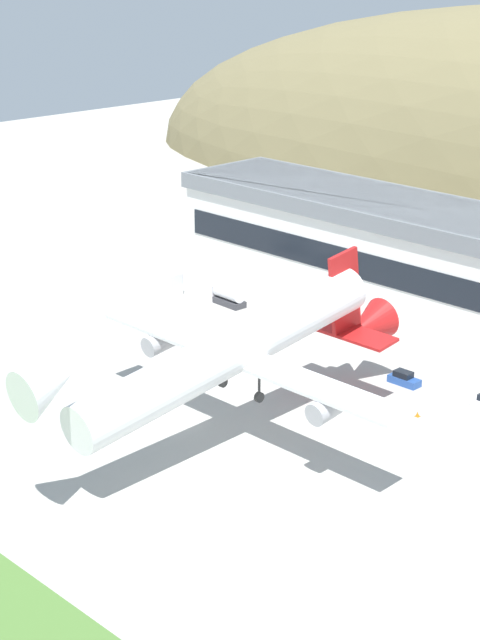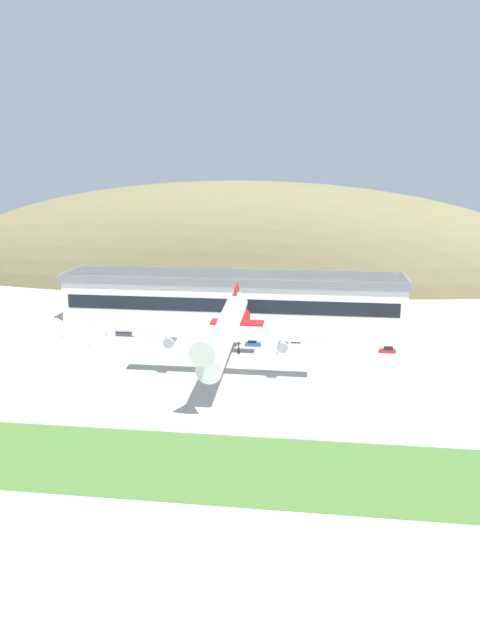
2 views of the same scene
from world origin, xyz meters
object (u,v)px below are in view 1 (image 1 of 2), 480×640
cargo_airplane (235,351)px  traffic_cone_1 (418,414)px  fuel_truck (224,294)px  service_car_0 (404,379)px  traffic_cone_0 (143,311)px  terminal_building (470,260)px  box_truck (160,281)px

cargo_airplane → traffic_cone_1: bearing=62.9°
cargo_airplane → fuel_truck: size_ratio=6.61×
service_car_0 → traffic_cone_0: service_car_0 is taller
service_car_0 → fuel_truck: size_ratio=0.52×
cargo_airplane → traffic_cone_0: bearing=153.7°
fuel_truck → traffic_cone_0: (-4.86, -11.09, -1.19)m
terminal_building → traffic_cone_1: (15.51, -31.87, -7.60)m
cargo_airplane → traffic_cone_0: size_ratio=85.85×
box_truck → traffic_cone_0: (5.86, -8.04, -1.29)m
service_car_0 → traffic_cone_1: bearing=-42.9°
terminal_building → cargo_airplane: (5.96, -50.54, 2.25)m
traffic_cone_0 → cargo_airplane: bearing=-26.3°
traffic_cone_0 → service_car_0: bearing=8.5°
terminal_building → traffic_cone_0: (-31.93, -31.86, -7.60)m
cargo_airplane → traffic_cone_0: 43.38m
fuel_truck → traffic_cone_0: fuel_truck is taller
service_car_0 → traffic_cone_1: 8.96m
service_car_0 → traffic_cone_1: (6.56, -6.10, -0.38)m
fuel_truck → box_truck: 11.14m
terminal_building → service_car_0: size_ratio=25.33×
terminal_building → cargo_airplane: size_ratio=1.99×
fuel_truck → terminal_building: bearing=37.5°
box_truck → traffic_cone_1: box_truck is taller
fuel_truck → traffic_cone_0: bearing=-113.7°
box_truck → traffic_cone_0: 10.03m
service_car_0 → fuel_truck: bearing=172.1°
service_car_0 → box_truck: box_truck is taller
cargo_airplane → service_car_0: cargo_airplane is taller
terminal_building → box_truck: size_ratio=12.49×
box_truck → traffic_cone_0: size_ratio=13.65×
cargo_airplane → box_truck: bearing=148.6°
service_car_0 → traffic_cone_0: size_ratio=6.73×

